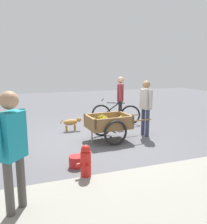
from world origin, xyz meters
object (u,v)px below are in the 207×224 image
(fruit_cart, at_px, (108,124))
(bicycle, at_px, (116,114))
(cyclist_person, at_px, (120,96))
(dog, at_px, (72,122))
(plastic_bucket, at_px, (76,161))
(bystander_person, at_px, (12,145))
(fire_hydrant, at_px, (86,164))
(vendor_person, at_px, (146,103))

(fruit_cart, relative_size, bicycle, 1.12)
(fruit_cart, xyz_separation_m, cyclist_person, (-1.04, -1.56, 0.52))
(dog, distance_m, plastic_bucket, 2.73)
(bicycle, distance_m, plastic_bucket, 3.70)
(bystander_person, bearing_deg, plastic_bucket, -129.98)
(fire_hydrant, bearing_deg, cyclist_person, -121.89)
(vendor_person, relative_size, bicycle, 1.04)
(dog, distance_m, fire_hydrant, 3.40)
(fruit_cart, bearing_deg, vendor_person, -177.02)
(dog, relative_size, bystander_person, 0.40)
(bicycle, relative_size, cyclist_person, 0.93)
(bystander_person, bearing_deg, dog, -112.27)
(fruit_cart, relative_size, cyclist_person, 1.05)
(bicycle, height_order, cyclist_person, cyclist_person)
(vendor_person, bearing_deg, bystander_person, 38.59)
(cyclist_person, bearing_deg, dog, 9.06)
(vendor_person, xyz_separation_m, fire_hydrant, (2.37, 2.13, -0.60))
(vendor_person, relative_size, plastic_bucket, 5.34)
(cyclist_person, height_order, fire_hydrant, cyclist_person)
(bicycle, xyz_separation_m, plastic_bucket, (2.13, 3.02, -0.24))
(fruit_cart, bearing_deg, fire_hydrant, 59.55)
(vendor_person, bearing_deg, dog, -33.59)
(bicycle, bearing_deg, fire_hydrant, 60.14)
(dog, bearing_deg, cyclist_person, -170.94)
(dog, height_order, plastic_bucket, dog)
(bicycle, bearing_deg, bystander_person, 53.30)
(fruit_cart, distance_m, cyclist_person, 1.95)
(bicycle, relative_size, plastic_bucket, 5.13)
(vendor_person, xyz_separation_m, dog, (1.85, -1.23, -0.66))
(vendor_person, xyz_separation_m, bystander_person, (3.49, 2.78, 0.08))
(vendor_person, bearing_deg, cyclist_person, -86.00)
(bicycle, distance_m, cyclist_person, 0.63)
(fire_hydrant, xyz_separation_m, bystander_person, (1.12, 0.65, 0.68))
(vendor_person, distance_m, plastic_bucket, 2.89)
(bicycle, height_order, dog, bicycle)
(bicycle, relative_size, bystander_person, 0.89)
(vendor_person, xyz_separation_m, plastic_bucket, (2.37, 1.45, -0.82))
(fruit_cart, xyz_separation_m, vendor_person, (-1.15, -0.06, 0.49))
(plastic_bucket, bearing_deg, vendor_person, -148.55)
(cyclist_person, relative_size, plastic_bucket, 5.49)
(fire_hydrant, height_order, bystander_person, bystander_person)
(fruit_cart, bearing_deg, plastic_bucket, 48.73)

